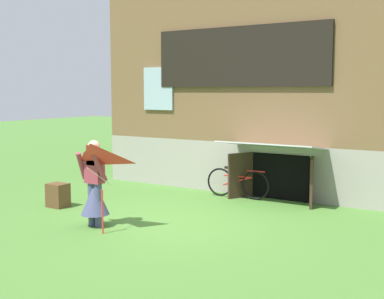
{
  "coord_description": "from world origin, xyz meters",
  "views": [
    {
      "loc": [
        5.53,
        -7.86,
        2.48
      ],
      "look_at": [
        0.07,
        0.79,
        1.31
      ],
      "focal_mm": 47.86,
      "sensor_mm": 36.0,
      "label": 1
    }
  ],
  "objects": [
    {
      "name": "ground_plane",
      "position": [
        0.0,
        0.0,
        0.0
      ],
      "size": [
        60.0,
        60.0,
        0.0
      ],
      "primitive_type": "plane",
      "color": "#4C7F33"
    },
    {
      "name": "log_house",
      "position": [
        0.0,
        5.22,
        2.77
      ],
      "size": [
        7.95,
        5.56,
        5.55
      ],
      "color": "#9E998E",
      "rests_on": "ground_plane"
    },
    {
      "name": "kite",
      "position": [
        -0.47,
        -1.56,
        1.23
      ],
      "size": [
        0.95,
        1.0,
        1.47
      ],
      "color": "red",
      "rests_on": "ground_plane"
    },
    {
      "name": "wooden_crate",
      "position": [
        -2.67,
        -0.27,
        0.25
      ],
      "size": [
        0.41,
        0.35,
        0.51
      ],
      "primitive_type": "cube",
      "color": "brown",
      "rests_on": "ground_plane"
    },
    {
      "name": "bicycle_red",
      "position": [
        0.16,
        2.63,
        0.35
      ],
      "size": [
        1.58,
        0.11,
        0.72
      ],
      "rotation": [
        0.0,
        0.0,
        0.04
      ],
      "color": "black",
      "rests_on": "ground_plane"
    },
    {
      "name": "person",
      "position": [
        -0.9,
        -1.02,
        0.67
      ],
      "size": [
        0.61,
        0.52,
        1.59
      ],
      "rotation": [
        0.0,
        0.0,
        -0.32
      ],
      "color": "#474C75",
      "rests_on": "ground_plane"
    }
  ]
}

